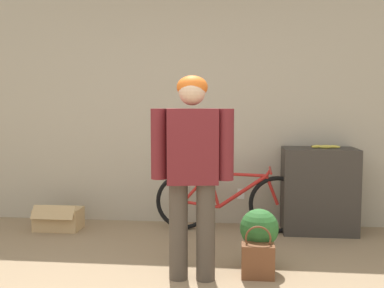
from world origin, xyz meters
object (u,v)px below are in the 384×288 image
handbag (258,260)px  potted_plant (259,235)px  bicycle (230,201)px  cardboard_box (59,219)px  banana (325,147)px  person (192,161)px

handbag → potted_plant: 0.24m
bicycle → cardboard_box: bearing=-174.0°
bicycle → banana: 1.17m
banana → cardboard_box: size_ratio=0.64×
person → bicycle: person is taller
cardboard_box → banana: bearing=3.5°
handbag → potted_plant: bearing=84.8°
cardboard_box → bicycle: bearing=3.9°
bicycle → handbag: 1.33m
bicycle → potted_plant: bearing=-74.2°
banana → person: bearing=-131.7°
cardboard_box → person: bearing=-37.9°
banana → cardboard_box: 3.00m
banana → potted_plant: (-0.74, -1.15, -0.64)m
banana → cardboard_box: bearing=-176.5°
bicycle → person: bearing=-98.9°
bicycle → cardboard_box: bicycle is taller
handbag → potted_plant: size_ratio=0.83×
person → cardboard_box: (-1.61, 1.25, -0.82)m
bicycle → potted_plant: size_ratio=3.22×
bicycle → cardboard_box: size_ratio=3.35×
bicycle → cardboard_box: (-1.88, -0.13, -0.21)m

